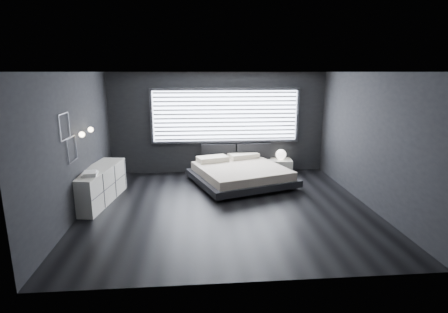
{
  "coord_description": "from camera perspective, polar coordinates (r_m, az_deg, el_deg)",
  "views": [
    {
      "loc": [
        -0.65,
        -6.94,
        2.8
      ],
      "look_at": [
        0.0,
        0.85,
        0.9
      ],
      "focal_mm": 28.0,
      "sensor_mm": 36.0,
      "label": 1
    }
  ],
  "objects": [
    {
      "name": "wall_art_lower",
      "position": [
        7.18,
        -23.56,
        1.09
      ],
      "size": [
        0.01,
        0.48,
        0.48
      ],
      "color": "#47474C",
      "rests_on": "ground"
    },
    {
      "name": "book_stack",
      "position": [
        7.54,
        -21.06,
        -2.62
      ],
      "size": [
        0.32,
        0.4,
        0.08
      ],
      "color": "silver",
      "rests_on": "dresser"
    },
    {
      "name": "sconce_far",
      "position": [
        8.0,
        -20.97,
        4.13
      ],
      "size": [
        0.18,
        0.11,
        0.11
      ],
      "color": "silver",
      "rests_on": "ground"
    },
    {
      "name": "dresser",
      "position": [
        8.15,
        -19.73,
        -4.42
      ],
      "size": [
        0.83,
        1.98,
        0.77
      ],
      "color": "silver",
      "rests_on": "ground"
    },
    {
      "name": "headboard",
      "position": [
        9.9,
        1.99,
        0.64
      ],
      "size": [
        1.96,
        0.16,
        0.52
      ],
      "color": "black",
      "rests_on": "ground"
    },
    {
      "name": "bed",
      "position": [
        8.97,
        2.68,
        -2.72
      ],
      "size": [
        2.84,
        2.77,
        0.59
      ],
      "color": "black",
      "rests_on": "ground"
    },
    {
      "name": "sconce_near",
      "position": [
        7.43,
        -22.21,
        3.35
      ],
      "size": [
        0.18,
        0.11,
        0.11
      ],
      "color": "silver",
      "rests_on": "ground"
    },
    {
      "name": "wall_art_upper",
      "position": [
        6.87,
        -24.59,
        4.47
      ],
      "size": [
        0.01,
        0.48,
        0.48
      ],
      "color": "#47474C",
      "rests_on": "ground"
    },
    {
      "name": "window",
      "position": [
        9.75,
        0.27,
        6.65
      ],
      "size": [
        4.14,
        0.09,
        1.52
      ],
      "color": "white",
      "rests_on": "ground"
    },
    {
      "name": "orb_lamp",
      "position": [
        9.99,
        9.27,
        0.34
      ],
      "size": [
        0.29,
        0.29,
        0.29
      ],
      "primitive_type": "sphere",
      "color": "white",
      "rests_on": "nightstand"
    },
    {
      "name": "nightstand",
      "position": [
        10.08,
        9.06,
        -1.51
      ],
      "size": [
        0.7,
        0.6,
        0.38
      ],
      "primitive_type": "cube",
      "rotation": [
        0.0,
        0.0,
        -0.08
      ],
      "color": "silver",
      "rests_on": "ground"
    },
    {
      "name": "room",
      "position": [
        7.11,
        0.57,
        2.3
      ],
      "size": [
        6.04,
        6.0,
        2.8
      ],
      "color": "black",
      "rests_on": "ground"
    }
  ]
}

